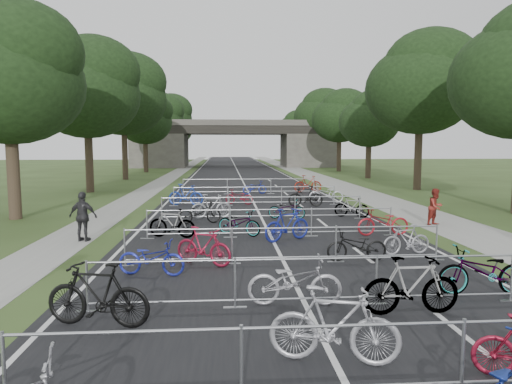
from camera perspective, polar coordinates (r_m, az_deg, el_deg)
road at (r=55.96m, az=-2.21°, el=2.43°), size 11.00×140.00×0.01m
sidewalk_right at (r=56.77m, az=5.89°, el=2.45°), size 3.00×140.00×0.01m
sidewalk_left at (r=56.22m, az=-9.88°, el=2.36°), size 2.00×140.00×0.01m
lane_markings at (r=55.96m, az=-2.21°, el=2.42°), size 0.12×140.00×0.00m
overpass_bridge at (r=70.84m, az=-2.61°, el=6.03°), size 31.00×8.00×7.05m
tree_left_0 at (r=23.98m, az=-28.42°, el=12.49°), size 6.72×6.72×10.25m
tree_left_1 at (r=35.31m, az=-20.29°, el=11.84°), size 7.56×7.56×11.53m
tree_right_1 at (r=37.13m, az=20.10°, el=12.47°), size 8.18×8.18×12.47m
tree_left_2 at (r=46.98m, az=-16.16°, el=11.42°), size 8.40×8.40×12.81m
tree_right_2 at (r=48.16m, az=14.13°, el=8.75°), size 6.16×6.16×9.39m
tree_left_3 at (r=58.62m, az=-13.64°, el=8.77°), size 6.72×6.72×10.25m
tree_right_3 at (r=59.73m, az=10.54°, el=9.20°), size 7.17×7.17×10.93m
tree_left_4 at (r=70.51m, az=-12.01°, el=8.97°), size 7.56×7.56×11.53m
tree_right_4 at (r=71.45m, az=8.11°, el=9.48°), size 8.18×8.18×12.47m
tree_left_5 at (r=82.44m, az=-10.86°, el=9.11°), size 8.40×8.40×12.81m
tree_right_5 at (r=83.12m, az=6.35°, el=7.66°), size 6.16×6.16×9.39m
tree_left_6 at (r=94.29m, az=-9.97°, el=7.74°), size 6.72×6.72×10.25m
tree_right_6 at (r=94.98m, az=5.04°, el=8.05°), size 7.17×7.17×10.93m
barrier_row_0 at (r=6.75m, az=12.14°, el=-19.96°), size 9.70×0.08×1.10m
barrier_row_1 at (r=10.02m, az=6.32°, el=-11.10°), size 9.70×0.08×1.10m
barrier_row_2 at (r=13.46m, az=3.57°, el=-6.63°), size 9.70×0.08×1.10m
barrier_row_3 at (r=17.16m, az=1.89°, el=-3.87°), size 9.70×0.08×1.10m
barrier_row_4 at (r=21.10m, az=0.78°, el=-2.01°), size 9.70×0.08×1.10m
barrier_row_5 at (r=26.05m, az=-0.14°, el=-0.48°), size 9.70×0.08×1.10m
barrier_row_6 at (r=32.00m, az=-0.86°, el=0.73°), size 9.70×0.08×1.10m
bike_1 at (r=7.60m, az=9.75°, el=-16.18°), size 2.17×1.10×1.25m
bike_2 at (r=6.91m, az=29.06°, el=-20.25°), size 2.03×1.56×1.02m
bike_4 at (r=9.39m, az=-19.16°, el=-12.07°), size 2.16×1.04×1.25m
bike_5 at (r=10.07m, az=4.86°, el=-11.07°), size 2.08×0.86×1.07m
bike_6 at (r=9.99m, az=18.83°, el=-11.06°), size 2.04×0.62×1.22m
bike_7 at (r=11.86m, az=26.64°, el=-8.89°), size 2.18×0.82×1.13m
bike_8 at (r=12.53m, az=-12.93°, el=-8.06°), size 1.90×0.97×0.95m
bike_9 at (r=13.28m, az=-6.59°, el=-6.79°), size 1.85×1.40×1.11m
bike_10 at (r=13.96m, az=12.50°, el=-6.60°), size 1.83×0.67×0.95m
bike_11 at (r=15.19m, az=18.29°, el=-5.70°), size 1.67×0.72×0.97m
bike_12 at (r=17.29m, az=-10.44°, el=-3.89°), size 1.89×0.99×1.09m
bike_13 at (r=17.49m, az=-2.12°, el=-3.88°), size 1.90×1.54×0.97m
bike_14 at (r=16.49m, az=3.93°, el=-4.11°), size 1.99×1.47×1.19m
bike_15 at (r=18.07m, az=15.63°, el=-3.64°), size 2.05×0.81×1.06m
bike_16 at (r=20.16m, az=-7.07°, el=-2.59°), size 1.97×1.02×0.98m
bike_17 at (r=21.50m, az=-5.62°, el=-1.81°), size 1.99×0.94×1.15m
bike_18 at (r=21.35m, az=3.88°, el=-2.17°), size 1.82×0.97×0.91m
bike_19 at (r=22.16m, az=11.87°, el=-1.86°), size 1.70×1.21×1.01m
bike_20 at (r=26.16m, az=-8.78°, el=-0.37°), size 2.13×1.08×1.23m
bike_21 at (r=26.42m, az=-2.14°, el=-0.63°), size 1.77×1.12×0.88m
bike_22 at (r=25.62m, az=6.22°, el=-0.55°), size 1.97×0.70×1.16m
bike_23 at (r=27.42m, az=8.76°, el=-0.24°), size 2.09×0.81×1.08m
bike_26 at (r=31.87m, az=-0.18°, el=0.57°), size 1.88×1.16×0.93m
bike_27 at (r=33.20m, az=6.50°, el=1.02°), size 2.13×0.85×1.24m
pedestrian_b at (r=21.09m, az=21.54°, el=-1.76°), size 0.96×0.89×1.58m
pedestrian_c at (r=17.47m, az=-20.80°, el=-2.92°), size 1.12×0.67×1.79m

